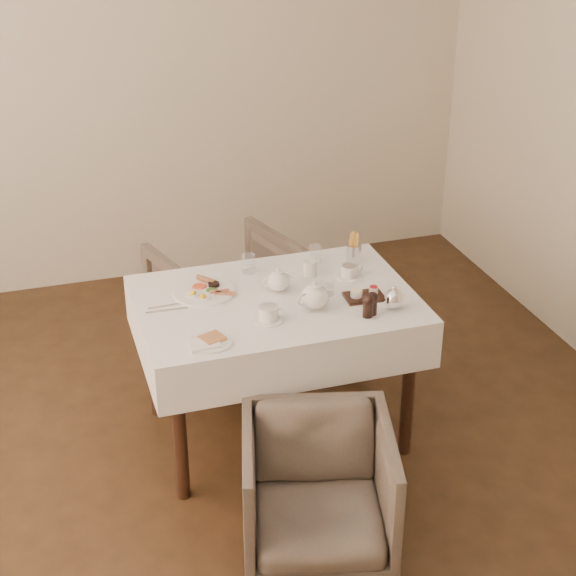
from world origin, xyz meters
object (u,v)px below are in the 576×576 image
(breakfast_plate, at_px, (204,291))
(table, at_px, (276,320))
(armchair_near, at_px, (318,489))
(armchair_far, at_px, (231,302))
(teapot_centre, at_px, (278,279))

(breakfast_plate, bearing_deg, table, -39.55)
(armchair_near, relative_size, armchair_far, 0.83)
(armchair_far, distance_m, breakfast_plate, 0.81)
(armchair_far, bearing_deg, armchair_near, 71.64)
(breakfast_plate, height_order, teapot_centre, teapot_centre)
(table, distance_m, teapot_centre, 0.19)
(table, height_order, armchair_near, table)
(breakfast_plate, xyz_separation_m, teapot_centre, (0.33, -0.09, 0.05))
(table, bearing_deg, armchair_near, -94.54)
(table, xyz_separation_m, breakfast_plate, (-0.30, 0.15, 0.13))
(armchair_near, distance_m, teapot_centre, 1.01)
(teapot_centre, bearing_deg, table, -120.15)
(armchair_far, bearing_deg, table, 74.89)
(armchair_near, bearing_deg, teapot_centre, 98.41)
(armchair_far, bearing_deg, breakfast_plate, 49.33)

